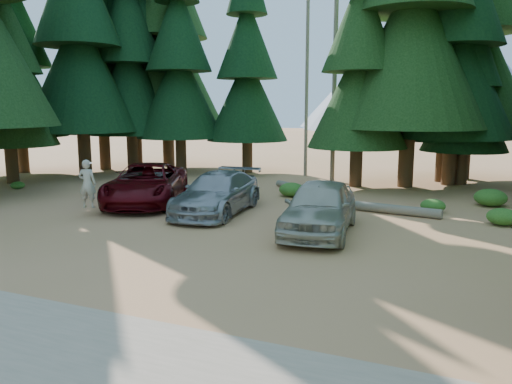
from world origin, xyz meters
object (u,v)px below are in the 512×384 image
(red_pickup, at_px, (146,184))
(silver_minivan_center, at_px, (217,193))
(silver_minivan_right, at_px, (320,207))
(log_mid, at_px, (303,188))
(log_right, at_px, (367,207))
(frisbee_player, at_px, (87,183))
(log_left, at_px, (165,187))

(red_pickup, height_order, silver_minivan_center, red_pickup)
(silver_minivan_right, height_order, log_mid, silver_minivan_right)
(red_pickup, xyz_separation_m, silver_minivan_center, (3.62, -0.54, -0.06))
(silver_minivan_right, relative_size, log_mid, 1.32)
(silver_minivan_center, xyz_separation_m, silver_minivan_right, (4.43, -1.48, 0.08))
(silver_minivan_right, height_order, log_right, silver_minivan_right)
(silver_minivan_center, xyz_separation_m, frisbee_player, (-4.13, -2.39, 0.46))
(log_mid, bearing_deg, red_pickup, -101.59)
(log_left, height_order, log_mid, log_mid)
(silver_minivan_center, distance_m, frisbee_player, 4.79)
(silver_minivan_center, height_order, log_left, silver_minivan_center)
(red_pickup, bearing_deg, silver_minivan_center, -31.18)
(silver_minivan_right, bearing_deg, log_right, 72.83)
(silver_minivan_center, height_order, log_mid, silver_minivan_center)
(silver_minivan_center, xyz_separation_m, log_right, (5.21, 2.54, -0.59))
(frisbee_player, distance_m, log_right, 10.61)
(silver_minivan_center, relative_size, log_right, 0.95)
(log_mid, distance_m, log_right, 5.06)
(log_right, bearing_deg, log_left, -178.58)
(red_pickup, relative_size, log_mid, 1.58)
(log_mid, bearing_deg, log_right, -11.59)
(silver_minivan_center, bearing_deg, log_right, 21.52)
(frisbee_player, height_order, log_left, frisbee_player)
(log_right, bearing_deg, silver_minivan_center, -145.76)
(red_pickup, distance_m, log_left, 3.47)
(red_pickup, xyz_separation_m, silver_minivan_right, (8.05, -2.03, 0.02))
(red_pickup, height_order, log_left, red_pickup)
(log_mid, bearing_deg, silver_minivan_center, -72.58)
(silver_minivan_right, bearing_deg, frisbee_player, 179.80)
(log_right, bearing_deg, frisbee_player, -143.93)
(red_pickup, relative_size, frisbee_player, 3.36)
(red_pickup, relative_size, silver_minivan_center, 1.13)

